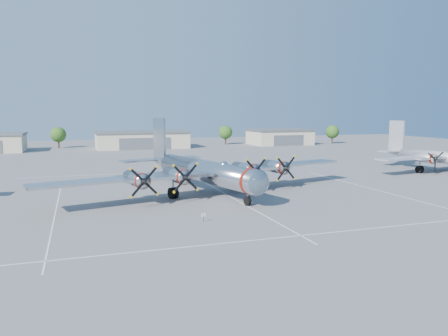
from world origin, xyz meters
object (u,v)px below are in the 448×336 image
object	(u,v)px
hangar_east	(280,137)
twin_engine_east	(431,171)
tree_east	(226,132)
hangar_center	(142,139)
tree_far_east	(332,132)
info_placard	(204,216)
main_bomber_b29	(201,192)
tree_west	(58,135)

from	to	relation	value
hangar_east	twin_engine_east	world-z (taller)	hangar_east
hangar_east	tree_east	world-z (taller)	tree_east
hangar_center	tree_far_east	bearing A→B (deg)	-1.65
twin_engine_east	info_placard	world-z (taller)	twin_engine_east
hangar_center	twin_engine_east	size ratio (longest dim) A/B	0.95
tree_far_east	main_bomber_b29	distance (m)	105.18
hangar_center	hangar_east	xyz separation A→B (m)	(48.00, 0.00, 0.00)
tree_east	twin_engine_east	xyz separation A→B (m)	(15.65, -78.11, -4.22)
tree_far_east	twin_engine_east	world-z (taller)	tree_far_east
tree_east	info_placard	size ratio (longest dim) A/B	7.18
main_bomber_b29	twin_engine_east	size ratio (longest dim) A/B	1.56
main_bomber_b29	tree_far_east	bearing A→B (deg)	32.71
hangar_center	tree_west	distance (m)	26.30
hangar_center	tree_west	world-z (taller)	tree_west
tree_far_east	main_bomber_b29	world-z (taller)	tree_far_east
tree_west	twin_engine_east	distance (m)	106.90
tree_west	tree_east	bearing A→B (deg)	-2.08
tree_east	main_bomber_b29	distance (m)	91.85
hangar_east	twin_engine_east	xyz separation A→B (m)	(-2.35, -72.08, -2.71)
hangar_east	tree_far_east	xyz separation A→B (m)	(20.00, -1.96, 1.51)
tree_west	tree_east	distance (m)	55.04
main_bomber_b29	twin_engine_east	world-z (taller)	main_bomber_b29
hangar_east	main_bomber_b29	world-z (taller)	hangar_east
hangar_center	hangar_east	size ratio (longest dim) A/B	1.39
tree_east	tree_far_east	distance (m)	38.83
tree_far_east	twin_engine_east	bearing A→B (deg)	-107.68
tree_west	twin_engine_east	size ratio (longest dim) A/B	0.22
main_bomber_b29	info_placard	distance (m)	17.16
tree_east	tree_far_east	world-z (taller)	same
tree_far_east	twin_engine_east	distance (m)	73.71
hangar_east	tree_west	distance (m)	73.46
tree_far_east	info_placard	bearing A→B (deg)	-128.56
hangar_center	main_bomber_b29	xyz separation A→B (m)	(-2.76, -79.66, -2.71)
hangar_east	main_bomber_b29	size ratio (longest dim) A/B	0.44
hangar_east	main_bomber_b29	distance (m)	94.50
tree_west	main_bomber_b29	bearing A→B (deg)	-75.77
tree_west	tree_far_east	distance (m)	93.54
hangar_center	hangar_east	distance (m)	48.00
hangar_center	tree_east	xyz separation A→B (m)	(30.00, 6.04, 1.51)
hangar_center	hangar_east	world-z (taller)	same
tree_far_east	tree_west	bearing A→B (deg)	173.86
hangar_center	info_placard	size ratio (longest dim) A/B	30.92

